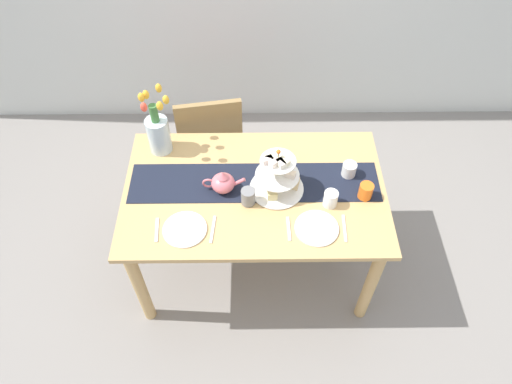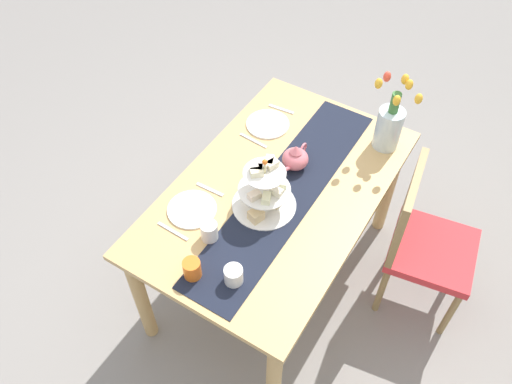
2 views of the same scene
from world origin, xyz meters
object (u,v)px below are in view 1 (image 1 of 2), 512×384
Objects in this scene: dinner_plate_right at (317,228)px; mug_white_text at (331,199)px; chair_left at (210,138)px; knife_right at (344,228)px; cream_jug at (349,170)px; mug_grey at (248,197)px; tulip_vase at (158,131)px; dining_table at (255,202)px; fork_left at (157,230)px; tiered_cake_stand at (278,176)px; teapot at (223,182)px; dinner_plate_left at (185,229)px; fork_right at (289,229)px; knife_left at (213,229)px; mug_orange at (366,191)px.

mug_white_text is at bearing 62.10° from dinner_plate_right.
chair_left is 5.35× the size of knife_right.
cream_jug is 0.89× the size of mug_grey.
tulip_vase reaches higher than dinner_plate_right.
dining_table is 1.60× the size of chair_left.
dinner_plate_right is (0.83, 0.00, 0.00)m from fork_left.
teapot is at bearing -179.70° from tiered_cake_stand.
dinner_plate_left is 0.79m from mug_white_text.
tiered_cake_stand is 2.03× the size of fork_right.
chair_left and teapot have the same top height.
dinner_plate_left is at bearing -151.72° from mug_grey.
knife_left is at bearing 0.00° from fork_left.
mug_white_text is (0.91, 0.16, 0.04)m from fork_left.
knife_right is at bearing -38.73° from tiered_cake_stand.
dining_table is 9.71× the size of fork_right.
teapot is at bearing 180.00° from dining_table.
fork_left is at bearing -85.90° from tulip_vase.
tiered_cake_stand is 0.75m from tulip_vase.
tulip_vase is (-0.55, 0.32, 0.26)m from dining_table.
mug_grey is at bearing -38.68° from tulip_vase.
teapot reaches higher than dinner_plate_right.
knife_right is (0.46, -0.27, 0.12)m from dining_table.
mug_white_text is (-0.13, -0.21, 0.01)m from cream_jug.
fork_right is (0.73, -0.59, -0.14)m from tulip_vase.
tulip_vase is 1.22m from mug_orange.
dinner_plate_right is at bearing 180.00° from knife_right.
knife_left is (-0.34, -0.27, -0.10)m from tiered_cake_stand.
tiered_cake_stand is 0.42m from cream_jug.
knife_left is (0.29, 0.00, 0.00)m from fork_left.
mug_grey is at bearing -110.59° from dining_table.
cream_jug is (1.08, -0.22, -0.10)m from tulip_vase.
tulip_vase is at bearing 149.94° from dining_table.
dinner_plate_right is at bearing -143.12° from mug_orange.
fork_right is 1.58× the size of mug_orange.
knife_right is 0.53m from mug_grey.
teapot reaches higher than dining_table.
fork_right is 1.58× the size of mug_grey.
mug_white_text is at bearing -121.25° from cream_jug.
tulip_vase is at bearing 155.80° from mug_white_text.
tiered_cake_stand reaches higher than fork_left.
dinner_plate_left is 2.42× the size of mug_orange.
dinner_plate_left is (-0.19, -0.27, -0.05)m from teapot.
tiered_cake_stand is at bearing 29.09° from dinner_plate_left.
fork_left is at bearing -170.06° from mug_white_text.
dining_table is 0.63m from mug_orange.
mug_orange reaches higher than dining_table.
tiered_cake_stand is at bearing 100.26° from fork_right.
tulip_vase is 1.11m from cream_jug.
dinner_plate_right is at bearing 0.00° from dinner_plate_left.
teapot is 0.71m from cream_jug.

